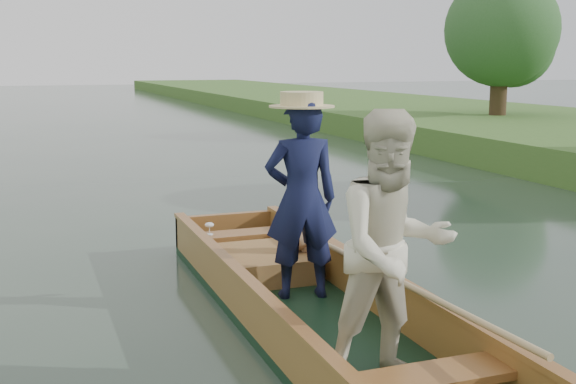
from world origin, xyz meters
name	(u,v)px	position (x,y,z in m)	size (l,w,h in m)	color
ground	(315,329)	(0.00, 0.00, 0.00)	(120.00, 120.00, 0.00)	#283D30
trees_far	(75,27)	(-1.03, 8.38, 2.57)	(22.73, 16.85, 4.42)	#47331E
punt	(331,262)	(0.03, -0.21, 0.58)	(1.12, 5.00, 1.74)	black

